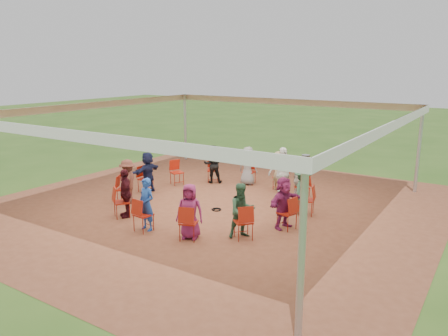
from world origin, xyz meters
The scene contains 31 objects.
ground centered at (0.00, 0.00, 0.00)m, with size 80.00×80.00×0.00m, color #33571B.
dirt_patch centered at (0.00, 0.00, 0.01)m, with size 13.00×13.00×0.00m, color brown.
tent centered at (0.00, 0.00, 2.37)m, with size 10.33×10.33×3.00m.
chair_0 centered at (2.78, -0.66, 0.45)m, with size 0.42×0.44×0.90m, color #A31C0B, non-canonical shape.
chair_1 centered at (2.77, 0.71, 0.45)m, with size 0.42×0.44×0.90m, color #A31C0B, non-canonical shape.
chair_2 centered at (2.12, 1.91, 0.45)m, with size 0.42×0.44×0.90m, color #A31C0B, non-canonical shape.
chair_3 centered at (0.99, 2.68, 0.45)m, with size 0.42×0.44×0.90m, color #A31C0B, non-canonical shape.
chair_4 centered at (-0.37, 2.83, 0.45)m, with size 0.42×0.44×0.90m, color #A31C0B, non-canonical shape.
chair_5 centered at (-1.64, 2.33, 0.45)m, with size 0.42×0.44×0.90m, color #A31C0B, non-canonical shape.
chair_6 centered at (-2.54, 1.30, 0.45)m, with size 0.42×0.44×0.90m, color #A31C0B, non-canonical shape.
chair_7 centered at (-2.85, -0.03, 0.45)m, with size 0.42×0.44×0.90m, color #A31C0B, non-canonical shape.
chair_8 centered at (-2.52, -1.35, 0.45)m, with size 0.42×0.44×0.90m, color #A31C0B, non-canonical shape.
chair_9 centered at (-1.60, -2.36, 0.45)m, with size 0.42×0.44×0.90m, color #A31C0B, non-canonical shape.
chair_10 centered at (-0.32, -2.84, 0.45)m, with size 0.42×0.44×0.90m, color #A31C0B, non-canonical shape.
chair_11 centered at (1.04, -2.66, 0.45)m, with size 0.42×0.44×0.90m, color #A31C0B, non-canonical shape.
chair_12 centered at (2.15, -1.87, 0.45)m, with size 0.42×0.44×0.90m, color #A31C0B, non-canonical shape.
person_seated_0 centered at (2.66, -0.63, 0.71)m, with size 1.31×0.49×1.41m, color #7D1E51.
person_seated_1 centered at (2.65, 0.68, 0.71)m, with size 0.91×0.45×1.41m, color #2D5439.
person_seated_2 centered at (2.03, 1.83, 0.71)m, with size 0.83×0.42×1.41m, color #B8AFA1.
person_seated_3 centered at (0.95, 2.57, 0.71)m, with size 0.51×0.34×1.41m, color tan.
person_seated_4 centered at (-0.35, 2.71, 0.71)m, with size 0.69×0.38×1.41m, color gray.
person_seated_5 centered at (-1.57, 2.24, 0.71)m, with size 0.68×0.39×1.41m, color black.
person_seated_6 centered at (-2.73, -0.03, 0.71)m, with size 1.31×0.49×1.41m, color #161B3D.
person_seated_7 centered at (-2.41, -1.29, 0.71)m, with size 0.91×0.45×1.41m, color #5A2D22.
person_seated_8 centered at (-1.53, -2.26, 0.71)m, with size 0.83×0.42×1.41m, color #3E0E15.
person_seated_9 centered at (-0.30, -2.72, 0.71)m, with size 0.51×0.34×1.41m, color #1F4AA4.
person_seated_10 centered at (0.99, -2.55, 0.71)m, with size 0.69×0.38×1.41m, color #7D1E51.
person_seated_11 centered at (2.06, -1.79, 0.71)m, with size 0.68×0.39×1.41m, color #2D5439.
standing_person centered at (1.47, 1.84, 0.86)m, with size 1.00×0.51×1.70m, color white.
cable_coil centered at (0.34, -0.38, 0.02)m, with size 0.39×0.39×0.03m.
laptop centered at (2.50, -0.59, 0.66)m, with size 0.31×0.35×0.21m.
Camera 1 is at (7.35, -10.79, 4.23)m, focal length 35.00 mm.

